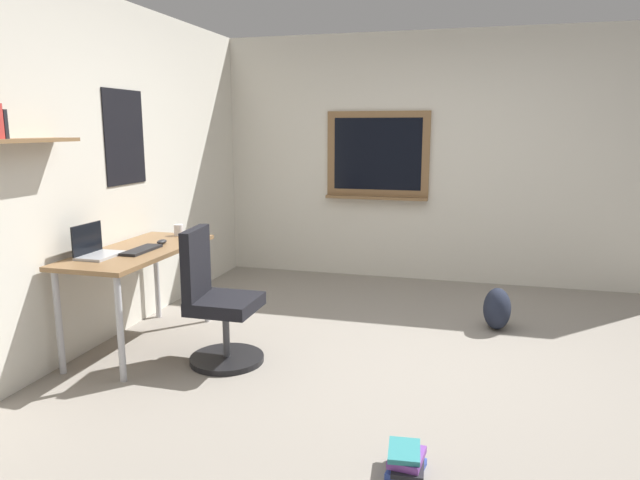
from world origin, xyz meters
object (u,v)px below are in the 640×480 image
object	(u,v)px
keyboard	(142,250)
computer_mouse	(162,242)
desk	(139,260)
coffee_mug	(179,230)
office_chair	(216,306)
backpack	(497,309)
laptop	(95,249)
book_stack_on_floor	(406,461)

from	to	relation	value
keyboard	computer_mouse	bearing A→B (deg)	0.00
keyboard	desk	bearing A→B (deg)	47.51
coffee_mug	office_chair	bearing A→B (deg)	-137.03
keyboard	computer_mouse	world-z (taller)	computer_mouse
desk	keyboard	bearing A→B (deg)	-132.49
computer_mouse	backpack	size ratio (longest dim) A/B	0.31
coffee_mug	backpack	bearing A→B (deg)	-78.94
desk	keyboard	world-z (taller)	keyboard
backpack	office_chair	bearing A→B (deg)	122.41
laptop	coffee_mug	size ratio (longest dim) A/B	3.37
backpack	book_stack_on_floor	world-z (taller)	backpack
book_stack_on_floor	coffee_mug	bearing A→B (deg)	50.95
desk	book_stack_on_floor	xyz separation A→B (m)	(-1.14, -2.13, -0.60)
office_chair	keyboard	distance (m)	0.71
book_stack_on_floor	desk	bearing A→B (deg)	61.82
keyboard	coffee_mug	distance (m)	0.64
desk	computer_mouse	world-z (taller)	computer_mouse
computer_mouse	coffee_mug	xyz separation A→B (m)	(0.36, 0.05, 0.03)
laptop	computer_mouse	world-z (taller)	laptop
laptop	backpack	size ratio (longest dim) A/B	0.91
desk	computer_mouse	xyz separation A→B (m)	(0.21, -0.07, 0.10)
desk	coffee_mug	size ratio (longest dim) A/B	14.54
desk	book_stack_on_floor	size ratio (longest dim) A/B	5.41
office_chair	keyboard	world-z (taller)	office_chair
office_chair	laptop	bearing A→B (deg)	100.69
desk	laptop	distance (m)	0.36
laptop	keyboard	bearing A→B (deg)	-42.54
office_chair	backpack	xyz separation A→B (m)	(1.22, -1.92, -0.24)
keyboard	coffee_mug	size ratio (longest dim) A/B	4.02
keyboard	office_chair	bearing A→B (deg)	-97.20
office_chair	coffee_mug	world-z (taller)	office_chair
desk	laptop	world-z (taller)	laptop
laptop	book_stack_on_floor	size ratio (longest dim) A/B	1.25
laptop	backpack	xyz separation A→B (m)	(1.37, -2.75, -0.63)
book_stack_on_floor	laptop	bearing A→B (deg)	69.70
computer_mouse	book_stack_on_floor	xyz separation A→B (m)	(-1.36, -2.06, -0.70)
laptop	book_stack_on_floor	xyz separation A→B (m)	(-0.84, -2.28, -0.74)
computer_mouse	coffee_mug	distance (m)	0.36
laptop	book_stack_on_floor	world-z (taller)	laptop
office_chair	keyboard	xyz separation A→B (m)	(0.08, 0.61, 0.35)
office_chair	computer_mouse	xyz separation A→B (m)	(0.36, 0.61, 0.35)
desk	book_stack_on_floor	distance (m)	2.49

